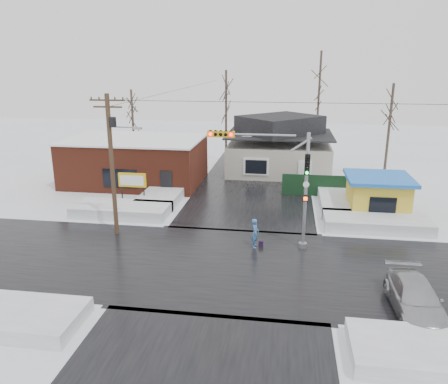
# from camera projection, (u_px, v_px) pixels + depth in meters

# --- Properties ---
(ground) EXTENTS (120.00, 120.00, 0.00)m
(ground) POSITION_uv_depth(u_px,v_px,m) (231.00, 265.00, 24.19)
(ground) COLOR white
(ground) RESTS_ON ground
(road_ns) EXTENTS (10.00, 120.00, 0.02)m
(road_ns) POSITION_uv_depth(u_px,v_px,m) (231.00, 265.00, 24.19)
(road_ns) COLOR black
(road_ns) RESTS_ON ground
(road_ew) EXTENTS (120.00, 10.00, 0.02)m
(road_ew) POSITION_uv_depth(u_px,v_px,m) (231.00, 265.00, 24.19)
(road_ew) COLOR black
(road_ew) RESTS_ON ground
(snowbank_nw) EXTENTS (7.00, 3.00, 0.80)m
(snowbank_nw) POSITION_uv_depth(u_px,v_px,m) (122.00, 210.00, 31.97)
(snowbank_nw) COLOR white
(snowbank_nw) RESTS_ON ground
(snowbank_ne) EXTENTS (7.00, 3.00, 0.80)m
(snowbank_ne) POSITION_uv_depth(u_px,v_px,m) (376.00, 222.00, 29.45)
(snowbank_ne) COLOR white
(snowbank_ne) RESTS_ON ground
(snowbank_sw) EXTENTS (7.00, 3.00, 0.70)m
(snowbank_sw) POSITION_uv_depth(u_px,v_px,m) (2.00, 316.00, 18.72)
(snowbank_sw) COLOR white
(snowbank_sw) RESTS_ON ground
(snowbank_se) EXTENTS (7.00, 3.00, 0.70)m
(snowbank_se) POSITION_uv_depth(u_px,v_px,m) (446.00, 355.00, 16.19)
(snowbank_se) COLOR white
(snowbank_se) RESTS_ON ground
(snowbank_nside_w) EXTENTS (3.00, 8.00, 0.80)m
(snowbank_nside_w) POSITION_uv_depth(u_px,v_px,m) (167.00, 192.00, 36.43)
(snowbank_nside_w) COLOR white
(snowbank_nside_w) RESTS_ON ground
(snowbank_nside_e) EXTENTS (3.00, 8.00, 0.80)m
(snowbank_nside_e) POSITION_uv_depth(u_px,v_px,m) (338.00, 199.00, 34.47)
(snowbank_nside_e) COLOR white
(snowbank_nside_e) RESTS_ON ground
(traffic_signal) EXTENTS (6.05, 0.68, 7.00)m
(traffic_signal) POSITION_uv_depth(u_px,v_px,m) (279.00, 174.00, 25.36)
(traffic_signal) COLOR gray
(traffic_signal) RESTS_ON ground
(utility_pole) EXTENTS (3.15, 0.44, 9.00)m
(utility_pole) POSITION_uv_depth(u_px,v_px,m) (112.00, 157.00, 27.16)
(utility_pole) COLOR #382619
(utility_pole) RESTS_ON ground
(brick_building) EXTENTS (12.20, 8.20, 4.12)m
(brick_building) POSITION_uv_depth(u_px,v_px,m) (136.00, 160.00, 40.30)
(brick_building) COLOR maroon
(brick_building) RESTS_ON ground
(marquee_sign) EXTENTS (2.20, 0.21, 2.55)m
(marquee_sign) POSITION_uv_depth(u_px,v_px,m) (132.00, 181.00, 33.90)
(marquee_sign) COLOR black
(marquee_sign) RESTS_ON ground
(house) EXTENTS (10.40, 8.40, 5.76)m
(house) POSITION_uv_depth(u_px,v_px,m) (279.00, 147.00, 44.01)
(house) COLOR #BAB5A8
(house) RESTS_ON ground
(kiosk) EXTENTS (4.60, 4.60, 2.88)m
(kiosk) POSITION_uv_depth(u_px,v_px,m) (377.00, 195.00, 31.91)
(kiosk) COLOR gold
(kiosk) RESTS_ON ground
(fence) EXTENTS (8.00, 0.12, 1.80)m
(fence) POSITION_uv_depth(u_px,v_px,m) (330.00, 186.00, 36.29)
(fence) COLOR black
(fence) RESTS_ON ground
(tree_far_left) EXTENTS (3.00, 3.00, 10.00)m
(tree_far_left) POSITION_uv_depth(u_px,v_px,m) (226.00, 90.00, 47.13)
(tree_far_left) COLOR #332821
(tree_far_left) RESTS_ON ground
(tree_far_mid) EXTENTS (3.00, 3.00, 12.00)m
(tree_far_mid) POSITION_uv_depth(u_px,v_px,m) (320.00, 74.00, 47.17)
(tree_far_mid) COLOR #332821
(tree_far_mid) RESTS_ON ground
(tree_far_right) EXTENTS (3.00, 3.00, 9.00)m
(tree_far_right) POSITION_uv_depth(u_px,v_px,m) (392.00, 104.00, 39.42)
(tree_far_right) COLOR #332821
(tree_far_right) RESTS_ON ground
(tree_far_west) EXTENTS (3.00, 3.00, 8.00)m
(tree_far_west) POSITION_uv_depth(u_px,v_px,m) (132.00, 105.00, 47.09)
(tree_far_west) COLOR #332821
(tree_far_west) RESTS_ON ground
(pedestrian) EXTENTS (0.44, 0.67, 1.80)m
(pedestrian) POSITION_uv_depth(u_px,v_px,m) (255.00, 233.00, 26.24)
(pedestrian) COLOR #3C6CA9
(pedestrian) RESTS_ON ground
(car) EXTENTS (2.10, 4.97, 1.43)m
(car) POSITION_uv_depth(u_px,v_px,m) (415.00, 299.00, 19.36)
(car) COLOR #ABACB2
(car) RESTS_ON ground
(shopping_bag) EXTENTS (0.29, 0.15, 0.35)m
(shopping_bag) POSITION_uv_depth(u_px,v_px,m) (261.00, 244.00, 26.50)
(shopping_bag) COLOR black
(shopping_bag) RESTS_ON ground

